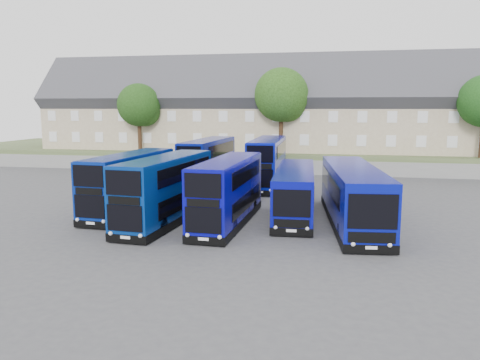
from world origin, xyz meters
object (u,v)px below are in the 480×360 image
coach_east_a (295,192)px  tree_west (140,107)px  dd_front_left (130,184)px  dd_front_mid (166,191)px  tree_mid (283,97)px

coach_east_a → tree_west: tree_west is taller
coach_east_a → tree_west: (-18.97, 20.01, 5.55)m
dd_front_left → coach_east_a: size_ratio=0.88×
dd_front_mid → tree_mid: bearing=84.1°
coach_east_a → tree_west: 28.13m
coach_east_a → tree_mid: (-2.97, 20.51, 6.57)m
coach_east_a → tree_mid: tree_mid is taller
dd_front_mid → tree_mid: 25.23m
coach_east_a → tree_mid: 21.74m
dd_front_mid → tree_mid: tree_mid is taller
dd_front_left → dd_front_mid: (3.36, -2.29, 0.05)m
dd_front_left → dd_front_mid: 4.06m
dd_front_mid → coach_east_a: (7.55, 3.54, -0.46)m
dd_front_mid → tree_mid: size_ratio=1.11×
tree_mid → dd_front_left: bearing=-110.0°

